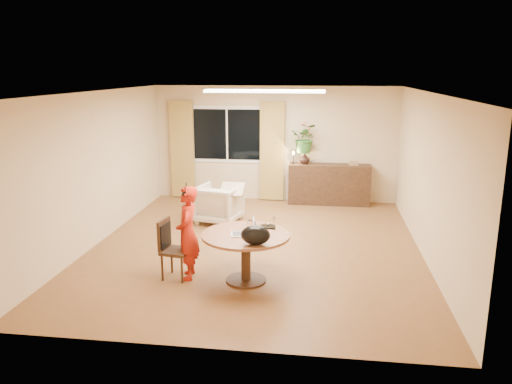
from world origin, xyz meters
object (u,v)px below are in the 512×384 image
Objects in this scene: armchair at (219,204)px; sideboard at (329,184)px; dining_chair at (176,249)px; child at (188,233)px; dining_table at (246,244)px.

armchair is 0.46× the size of sideboard.
child is at bearing 21.59° from dining_chair.
child is 4.88m from sideboard.
child is at bearing -114.83° from sideboard.
dining_table is at bearing -105.11° from sideboard.
dining_chair is at bearing -179.04° from dining_table.
dining_table is at bearing 122.21° from armchair.
dining_chair is at bearing -86.60° from child.
child reaches higher than sideboard.
dining_chair is (-1.01, -0.02, -0.12)m from dining_table.
armchair is at bearing 97.94° from dining_chair.
dining_chair is 0.64× the size of child.
dining_chair is 1.06× the size of armchair.
sideboard is at bearing 145.83° from child.
child is (0.17, 0.04, 0.25)m from dining_chair.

